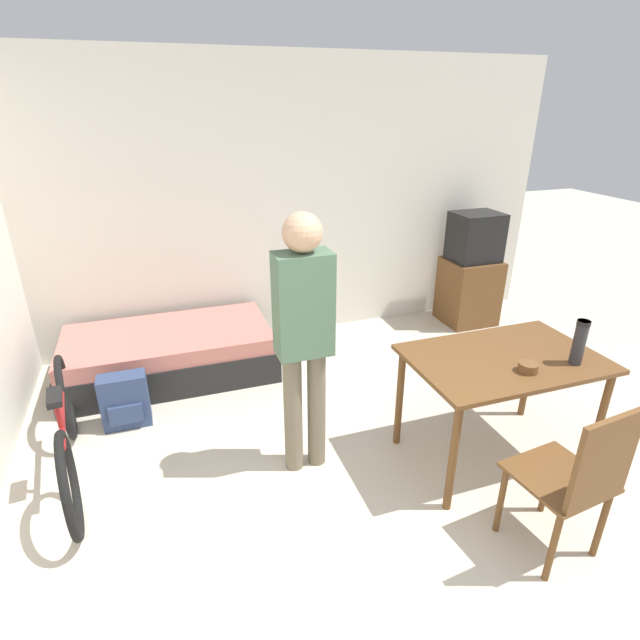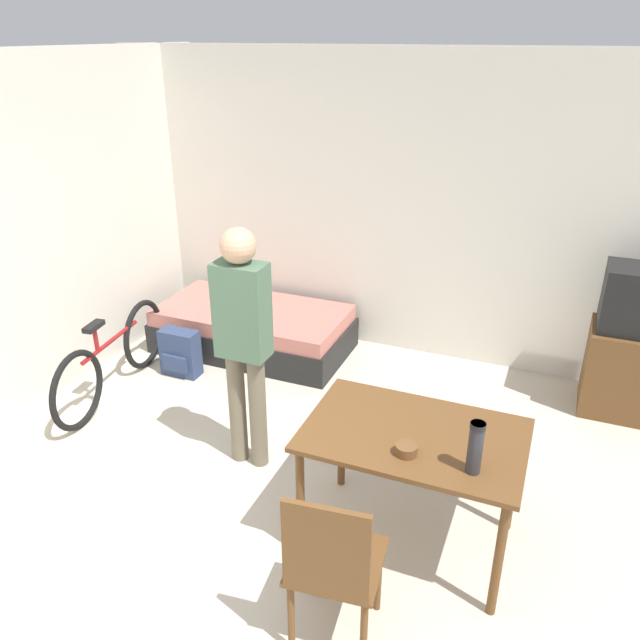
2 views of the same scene
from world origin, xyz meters
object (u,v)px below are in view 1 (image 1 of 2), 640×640
tv (471,273)px  backpack (125,401)px  daybed (170,354)px  dining_table (503,370)px  person_standing (304,330)px  thermos_flask (580,340)px  mate_bowl (528,367)px  bicycle (67,434)px  wooden_chair (578,477)px

tv → backpack: (-3.57, -0.85, -0.35)m
daybed → dining_table: 2.81m
person_standing → daybed: bearing=116.8°
thermos_flask → mate_bowl: (-0.35, 0.01, -0.13)m
daybed → bicycle: 1.36m
daybed → tv: (3.20, 0.16, 0.35)m
wooden_chair → backpack: (-2.23, 2.03, -0.34)m
daybed → person_standing: person_standing is taller
tv → bicycle: size_ratio=0.75×
backpack → person_standing: bearing=-36.9°
dining_table → backpack: 2.72m
tv → backpack: tv is taller
wooden_chair → person_standing: person_standing is taller
wooden_chair → thermos_flask: thermos_flask is taller
person_standing → tv: bearing=35.3°
tv → person_standing: 3.00m
tv → backpack: bearing=-166.6°
daybed → bicycle: size_ratio=1.12×
tv → thermos_flask: bearing=-110.0°
bicycle → thermos_flask: bearing=-16.8°
tv → mate_bowl: 2.55m
bicycle → thermos_flask: thermos_flask is taller
daybed → wooden_chair: (1.86, -2.72, 0.34)m
dining_table → wooden_chair: (-0.16, -0.84, -0.14)m
tv → mate_bowl: bearing=-117.5°
daybed → thermos_flask: size_ratio=6.22×
thermos_flask → wooden_chair: bearing=-129.7°
dining_table → bicycle: 2.83m
dining_table → bicycle: (-2.72, 0.71, -0.36)m
wooden_chair → thermos_flask: 0.90m
dining_table → backpack: bearing=153.5°
thermos_flask → backpack: (-2.75, 1.41, -0.73)m
daybed → thermos_flask: 3.26m
daybed → dining_table: (2.03, -1.88, 0.48)m
wooden_chair → bicycle: bearing=148.7°
daybed → tv: 3.23m
daybed → mate_bowl: 2.97m
bicycle → backpack: bearing=56.0°
daybed → mate_bowl: size_ratio=15.44×
daybed → wooden_chair: bearing=-55.6°
backpack → dining_table: bearing=-26.5°
tv → daybed: bearing=-177.1°
backpack → thermos_flask: bearing=-27.1°
bicycle → thermos_flask: 3.27m
tv → wooden_chair: tv is taller
tv → person_standing: (-2.42, -1.72, 0.45)m
wooden_chair → dining_table: bearing=78.9°
daybed → thermos_flask: bearing=-41.4°
daybed → bicycle: bicycle is taller
person_standing → thermos_flask: bearing=-18.8°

